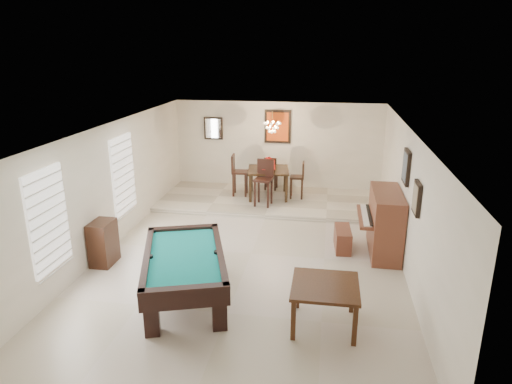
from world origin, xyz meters
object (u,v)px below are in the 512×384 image
(apothecary_chest, at_px, (103,243))
(square_table, at_px, (324,305))
(pool_table, at_px, (185,277))
(upright_piano, at_px, (377,222))
(dining_table, at_px, (268,181))
(piano_bench, at_px, (343,239))
(dining_chair_south, at_px, (263,183))
(chandelier, at_px, (272,123))
(dining_chair_north, at_px, (271,173))
(flower_vase, at_px, (268,161))
(dining_chair_west, at_px, (240,175))
(dining_chair_east, at_px, (297,180))

(apothecary_chest, bearing_deg, square_table, -18.25)
(pool_table, height_order, upright_piano, upright_piano)
(upright_piano, height_order, apothecary_chest, upright_piano)
(apothecary_chest, relative_size, dining_table, 0.80)
(piano_bench, bearing_deg, upright_piano, -2.85)
(piano_bench, distance_m, dining_chair_south, 2.99)
(piano_bench, distance_m, chandelier, 3.79)
(square_table, distance_m, apothecary_chest, 4.54)
(dining_table, height_order, dining_chair_south, dining_chair_south)
(dining_chair_north, bearing_deg, pool_table, 86.58)
(flower_vase, bearing_deg, apothecary_chest, -121.56)
(square_table, distance_m, dining_chair_south, 5.31)
(flower_vase, relative_size, dining_chair_north, 0.24)
(dining_table, bearing_deg, apothecary_chest, -121.56)
(dining_chair_north, distance_m, chandelier, 1.86)
(apothecary_chest, xyz_separation_m, dining_chair_west, (1.86, 4.36, 0.25))
(flower_vase, xyz_separation_m, dining_chair_south, (-0.03, -0.73, -0.42))
(dining_chair_south, bearing_deg, upright_piano, -31.41)
(dining_chair_west, bearing_deg, dining_chair_east, -93.51)
(chandelier, bearing_deg, dining_chair_east, 22.36)
(upright_piano, relative_size, chandelier, 2.62)
(dining_chair_north, bearing_deg, flower_vase, 94.12)
(flower_vase, bearing_deg, piano_bench, -55.52)
(flower_vase, bearing_deg, upright_piano, -47.65)
(dining_chair_north, bearing_deg, dining_chair_south, 92.25)
(dining_chair_west, bearing_deg, apothecary_chest, 152.89)
(upright_piano, height_order, dining_chair_west, upright_piano)
(dining_chair_south, bearing_deg, dining_chair_north, 97.13)
(upright_piano, bearing_deg, dining_chair_south, 140.85)
(dining_chair_west, xyz_separation_m, dining_chair_east, (1.57, 0.01, -0.07))
(square_table, distance_m, upright_piano, 3.03)
(square_table, relative_size, dining_chair_north, 1.04)
(apothecary_chest, bearing_deg, dining_table, 58.44)
(pool_table, relative_size, flower_vase, 10.51)
(dining_chair_east, height_order, chandelier, chandelier)
(upright_piano, bearing_deg, chandelier, 133.42)
(upright_piano, bearing_deg, flower_vase, 132.35)
(flower_vase, xyz_separation_m, dining_chair_east, (0.78, 0.04, -0.52))
(dining_chair_south, relative_size, chandelier, 1.99)
(square_table, relative_size, dining_table, 0.91)
(square_table, distance_m, dining_table, 5.99)
(apothecary_chest, bearing_deg, dining_chair_west, 66.83)
(dining_chair_north, height_order, dining_chair_east, dining_chair_east)
(pool_table, height_order, piano_bench, pool_table)
(dining_table, bearing_deg, dining_chair_east, 2.83)
(dining_table, relative_size, dining_chair_north, 1.14)
(piano_bench, height_order, dining_table, dining_table)
(upright_piano, distance_m, flower_vase, 3.98)
(pool_table, distance_m, dining_chair_west, 5.38)
(pool_table, height_order, flower_vase, flower_vase)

